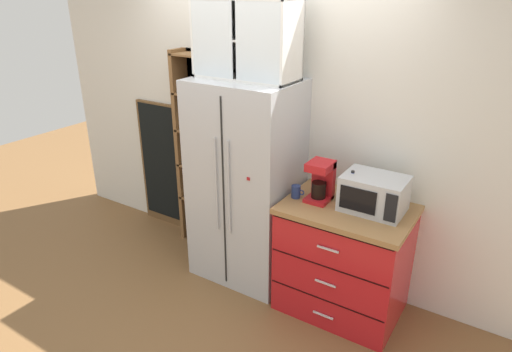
{
  "coord_description": "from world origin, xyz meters",
  "views": [
    {
      "loc": [
        1.91,
        -2.8,
        2.39
      ],
      "look_at": [
        0.1,
        0.04,
        0.95
      ],
      "focal_mm": 31.45,
      "sensor_mm": 36.0,
      "label": 1
    }
  ],
  "objects": [
    {
      "name": "ground_plane",
      "position": [
        0.0,
        0.0,
        0.0
      ],
      "size": [
        10.54,
        10.54,
        0.0
      ],
      "primitive_type": "plane",
      "color": "brown"
    },
    {
      "name": "wall_back_cream",
      "position": [
        0.0,
        0.4,
        1.27
      ],
      "size": [
        4.85,
        0.1,
        2.55
      ],
      "primitive_type": "cube",
      "color": "silver",
      "rests_on": "ground"
    },
    {
      "name": "refrigerator",
      "position": [
        0.0,
        0.04,
        0.87
      ],
      "size": [
        0.83,
        0.65,
        1.73
      ],
      "color": "#B7BABF",
      "rests_on": "ground"
    },
    {
      "name": "pantry_shelf_column",
      "position": [
        -0.67,
        0.3,
        0.96
      ],
      "size": [
        0.47,
        0.24,
        1.88
      ],
      "color": "brown",
      "rests_on": "ground"
    },
    {
      "name": "counter_cabinet",
      "position": [
        0.91,
        0.03,
        0.45
      ],
      "size": [
        0.94,
        0.68,
        0.9
      ],
      "color": "red",
      "rests_on": "ground"
    },
    {
      "name": "microwave",
      "position": [
        1.07,
        0.07,
        1.03
      ],
      "size": [
        0.44,
        0.33,
        0.26
      ],
      "color": "#B7BABF",
      "rests_on": "counter_cabinet"
    },
    {
      "name": "coffee_maker",
      "position": [
        0.68,
        0.03,
        1.05
      ],
      "size": [
        0.17,
        0.2,
        0.31
      ],
      "color": "red",
      "rests_on": "counter_cabinet"
    },
    {
      "name": "mug_navy",
      "position": [
        0.51,
        -0.04,
        0.95
      ],
      "size": [
        0.11,
        0.07,
        0.1
      ],
      "color": "navy",
      "rests_on": "counter_cabinet"
    },
    {
      "name": "mug_red",
      "position": [
        0.91,
        0.06,
        0.94
      ],
      "size": [
        0.12,
        0.09,
        0.08
      ],
      "color": "red",
      "rests_on": "counter_cabinet"
    },
    {
      "name": "bottle_cobalt",
      "position": [
        0.91,
        0.05,
        1.02
      ],
      "size": [
        0.06,
        0.06,
        0.28
      ],
      "color": "navy",
      "rests_on": "counter_cabinet"
    },
    {
      "name": "upper_cabinet",
      "position": [
        0.0,
        0.08,
        2.02
      ],
      "size": [
        0.8,
        0.32,
        0.58
      ],
      "color": "silver",
      "rests_on": "refrigerator"
    },
    {
      "name": "chalkboard_menu",
      "position": [
        -1.23,
        0.33,
        0.67
      ],
      "size": [
        0.6,
        0.04,
        1.32
      ],
      "color": "brown",
      "rests_on": "ground"
    }
  ]
}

